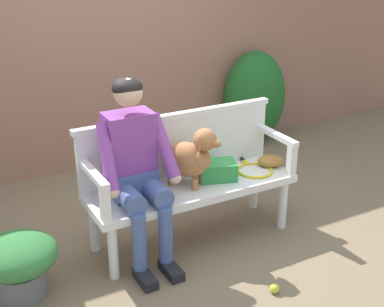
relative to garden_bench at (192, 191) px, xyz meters
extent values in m
plane|color=#7A664C|center=(0.00, 0.00, -0.41)|extent=(40.00, 40.00, 0.00)
cube|color=#936651|center=(0.00, 1.86, 0.76)|extent=(8.00, 0.30, 2.34)
ellipsoid|color=#1E5B23|center=(1.63, 1.53, 0.12)|extent=(0.74, 0.58, 1.05)
cube|color=white|center=(0.00, 0.00, 0.03)|extent=(1.61, 0.52, 0.06)
cylinder|color=white|center=(-0.73, -0.20, -0.20)|extent=(0.07, 0.07, 0.41)
cylinder|color=white|center=(0.73, -0.20, -0.20)|extent=(0.07, 0.07, 0.41)
cylinder|color=white|center=(-0.73, 0.20, -0.20)|extent=(0.07, 0.07, 0.41)
cylinder|color=white|center=(0.73, 0.20, -0.20)|extent=(0.07, 0.07, 0.41)
cube|color=white|center=(0.00, 0.23, 0.29)|extent=(1.61, 0.05, 0.46)
cube|color=white|center=(0.00, 0.23, 0.54)|extent=(1.65, 0.06, 0.04)
cube|color=white|center=(-0.77, -0.22, 0.18)|extent=(0.06, 0.06, 0.24)
cube|color=white|center=(-0.77, 0.00, 0.32)|extent=(0.06, 0.52, 0.04)
cube|color=white|center=(0.77, -0.22, 0.18)|extent=(0.06, 0.06, 0.24)
cube|color=white|center=(0.77, 0.00, 0.32)|extent=(0.06, 0.52, 0.04)
cube|color=black|center=(-0.56, -0.36, -0.38)|extent=(0.10, 0.24, 0.07)
cylinder|color=#475B93|center=(-0.56, -0.28, -0.13)|extent=(0.10, 0.10, 0.42)
cylinder|color=#475B93|center=(-0.56, -0.12, 0.14)|extent=(0.15, 0.33, 0.15)
cube|color=black|center=(-0.36, -0.36, -0.38)|extent=(0.10, 0.24, 0.07)
cylinder|color=#475B93|center=(-0.36, -0.28, -0.13)|extent=(0.10, 0.10, 0.42)
cylinder|color=#475B93|center=(-0.36, -0.12, 0.14)|extent=(0.15, 0.33, 0.15)
cube|color=#475B93|center=(-0.46, 0.05, 0.16)|extent=(0.32, 0.24, 0.20)
cube|color=#843D93|center=(-0.46, 0.07, 0.42)|extent=(0.34, 0.22, 0.52)
cylinder|color=#843D93|center=(-0.67, -0.06, 0.44)|extent=(0.14, 0.34, 0.45)
sphere|color=#DBB28E|center=(-0.69, -0.18, 0.24)|extent=(0.09, 0.09, 0.09)
cylinder|color=#843D93|center=(-0.25, -0.06, 0.44)|extent=(0.14, 0.34, 0.45)
sphere|color=#DBB28E|center=(-0.23, -0.18, 0.24)|extent=(0.09, 0.09, 0.09)
sphere|color=#DBB28E|center=(-0.46, 0.05, 0.83)|extent=(0.20, 0.20, 0.20)
ellipsoid|color=black|center=(-0.46, 0.06, 0.86)|extent=(0.21, 0.21, 0.14)
cylinder|color=#AD7042|center=(-0.03, -0.10, 0.11)|extent=(0.05, 0.05, 0.09)
cylinder|color=#AD7042|center=(0.07, -0.03, 0.11)|extent=(0.05, 0.05, 0.09)
cylinder|color=#AD7042|center=(-0.15, 0.07, 0.11)|extent=(0.05, 0.05, 0.09)
cylinder|color=#AD7042|center=(-0.04, 0.14, 0.11)|extent=(0.05, 0.05, 0.09)
ellipsoid|color=#AD7042|center=(-0.04, 0.02, 0.27)|extent=(0.37, 0.40, 0.27)
sphere|color=#AD7042|center=(0.03, -0.08, 0.29)|extent=(0.16, 0.16, 0.16)
sphere|color=#AD7042|center=(0.05, -0.11, 0.45)|extent=(0.17, 0.17, 0.17)
ellipsoid|color=#AD7042|center=(0.09, -0.17, 0.43)|extent=(0.11, 0.12, 0.06)
ellipsoid|color=#AD7042|center=(-0.02, -0.14, 0.44)|extent=(0.06, 0.06, 0.12)
ellipsoid|color=#AD7042|center=(0.10, -0.06, 0.44)|extent=(0.06, 0.06, 0.12)
sphere|color=#AD7042|center=(-0.13, 0.15, 0.32)|extent=(0.08, 0.08, 0.08)
torus|color=yellow|center=(0.55, -0.04, 0.07)|extent=(0.33, 0.33, 0.02)
cylinder|color=silver|center=(0.55, -0.04, 0.07)|extent=(0.25, 0.25, 0.00)
cube|color=yellow|center=(0.57, 0.12, 0.08)|extent=(0.05, 0.07, 0.02)
cylinder|color=black|center=(0.59, 0.26, 0.08)|extent=(0.06, 0.22, 0.03)
ellipsoid|color=#9E6B2D|center=(0.73, -0.01, 0.11)|extent=(0.26, 0.23, 0.09)
cube|color=#2D8E42|center=(0.22, -0.01, 0.13)|extent=(0.33, 0.28, 0.14)
sphere|color=#CCDB33|center=(0.15, -0.88, -0.38)|extent=(0.07, 0.07, 0.07)
cylinder|color=slate|center=(-1.33, -0.08, -0.32)|extent=(0.32, 0.32, 0.18)
torus|color=slate|center=(-1.33, -0.08, -0.23)|extent=(0.34, 0.34, 0.02)
ellipsoid|color=#337538|center=(-1.33, -0.08, -0.10)|extent=(0.52, 0.52, 0.25)
camera|label=1|loc=(-1.74, -3.17, 1.81)|focal=49.50mm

